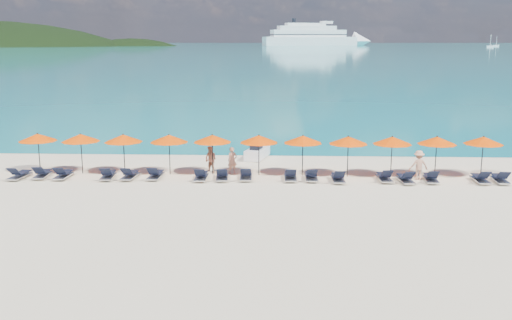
{
  "coord_description": "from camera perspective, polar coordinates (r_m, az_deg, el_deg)",
  "views": [
    {
      "loc": [
        1.2,
        -25.97,
        7.39
      ],
      "look_at": [
        0.0,
        3.0,
        1.2
      ],
      "focal_mm": 40.0,
      "sensor_mm": 36.0,
      "label": 1
    }
  ],
  "objects": [
    {
      "name": "lounger_2",
      "position": [
        32.42,
        -18.71,
        -1.35
      ],
      "size": [
        0.63,
        1.7,
        0.66
      ],
      "rotation": [
        0.0,
        0.0,
        -0.0
      ],
      "color": "silver",
      "rests_on": "ground"
    },
    {
      "name": "beachgoer_a",
      "position": [
        31.73,
        -2.38,
        -0.04
      ],
      "size": [
        0.65,
        0.56,
        1.5
      ],
      "primitive_type": "imported",
      "rotation": [
        0.0,
        0.0,
        0.46
      ],
      "color": "tan",
      "rests_on": "ground"
    },
    {
      "name": "cruise_ship",
      "position": [
        641.1,
        6.37,
        12.11
      ],
      "size": [
        123.97,
        52.77,
        34.34
      ],
      "rotation": [
        0.0,
        0.0,
        0.28
      ],
      "color": "white",
      "rests_on": "ground"
    },
    {
      "name": "lounger_3",
      "position": [
        31.58,
        -14.58,
        -1.44
      ],
      "size": [
        0.76,
        1.75,
        0.66
      ],
      "rotation": [
        0.0,
        0.0,
        0.08
      ],
      "color": "silver",
      "rests_on": "ground"
    },
    {
      "name": "lounger_15",
      "position": [
        32.05,
        21.53,
        -1.7
      ],
      "size": [
        0.64,
        1.71,
        0.66
      ],
      "rotation": [
        0.0,
        0.0,
        -0.01
      ],
      "color": "silver",
      "rests_on": "ground"
    },
    {
      "name": "lounger_14",
      "position": [
        31.31,
        17.1,
        -1.7
      ],
      "size": [
        0.76,
        1.75,
        0.66
      ],
      "rotation": [
        0.0,
        0.0,
        -0.09
      ],
      "color": "silver",
      "rests_on": "ground"
    },
    {
      "name": "umbrella_10",
      "position": [
        33.08,
        21.8,
        1.83
      ],
      "size": [
        2.1,
        2.1,
        2.28
      ],
      "color": "black",
      "rests_on": "ground"
    },
    {
      "name": "lounger_13",
      "position": [
        30.81,
        14.73,
        -1.78
      ],
      "size": [
        0.73,
        1.74,
        0.66
      ],
      "rotation": [
        0.0,
        0.0,
        0.07
      ],
      "color": "silver",
      "rests_on": "ground"
    },
    {
      "name": "lounger_4",
      "position": [
        31.35,
        -12.5,
        -1.43
      ],
      "size": [
        0.72,
        1.73,
        0.66
      ],
      "rotation": [
        0.0,
        0.0,
        -0.06
      ],
      "color": "silver",
      "rests_on": "ground"
    },
    {
      "name": "lounger_6",
      "position": [
        30.49,
        -5.51,
        -1.58
      ],
      "size": [
        0.64,
        1.71,
        0.66
      ],
      "rotation": [
        0.0,
        0.0,
        0.01
      ],
      "color": "silver",
      "rests_on": "ground"
    },
    {
      "name": "lounger_8",
      "position": [
        30.47,
        -1.01,
        -1.53
      ],
      "size": [
        0.68,
        1.72,
        0.66
      ],
      "rotation": [
        0.0,
        0.0,
        0.04
      ],
      "color": "silver",
      "rests_on": "ground"
    },
    {
      "name": "lounger_7",
      "position": [
        30.46,
        -3.42,
        -1.56
      ],
      "size": [
        0.75,
        1.74,
        0.66
      ],
      "rotation": [
        0.0,
        0.0,
        0.08
      ],
      "color": "silver",
      "rests_on": "ground"
    },
    {
      "name": "umbrella_2",
      "position": [
        32.19,
        -13.13,
        2.12
      ],
      "size": [
        2.1,
        2.1,
        2.28
      ],
      "color": "black",
      "rests_on": "ground"
    },
    {
      "name": "umbrella_9",
      "position": [
        32.22,
        17.64,
        1.88
      ],
      "size": [
        2.1,
        2.1,
        2.28
      ],
      "color": "black",
      "rests_on": "ground"
    },
    {
      "name": "beachgoer_b",
      "position": [
        32.09,
        -4.55,
        0.05
      ],
      "size": [
        0.83,
        0.74,
        1.49
      ],
      "primitive_type": "imported",
      "rotation": [
        0.0,
        0.0,
        -0.56
      ],
      "color": "tan",
      "rests_on": "ground"
    },
    {
      "name": "umbrella_0",
      "position": [
        33.92,
        -20.99,
        2.13
      ],
      "size": [
        2.1,
        2.1,
        2.28
      ],
      "color": "black",
      "rests_on": "ground"
    },
    {
      "name": "lounger_12",
      "position": [
        30.88,
        12.72,
        -1.65
      ],
      "size": [
        0.69,
        1.73,
        0.66
      ],
      "rotation": [
        0.0,
        0.0,
        0.04
      ],
      "color": "silver",
      "rests_on": "ground"
    },
    {
      "name": "lounger_5",
      "position": [
        31.12,
        -10.03,
        -1.43
      ],
      "size": [
        0.68,
        1.72,
        0.66
      ],
      "rotation": [
        0.0,
        0.0,
        -0.04
      ],
      "color": "silver",
      "rests_on": "ground"
    },
    {
      "name": "umbrella_8",
      "position": [
        31.57,
        13.47,
        1.92
      ],
      "size": [
        2.1,
        2.1,
        2.28
      ],
      "color": "black",
      "rests_on": "ground"
    },
    {
      "name": "lounger_11",
      "position": [
        30.27,
        8.21,
        -1.75
      ],
      "size": [
        0.66,
        1.71,
        0.66
      ],
      "rotation": [
        0.0,
        0.0,
        0.02
      ],
      "color": "silver",
      "rests_on": "ground"
    },
    {
      "name": "lounger_0",
      "position": [
        33.17,
        -22.58,
        -1.35
      ],
      "size": [
        0.78,
        1.75,
        0.66
      ],
      "rotation": [
        0.0,
        0.0,
        -0.1
      ],
      "color": "silver",
      "rests_on": "ground"
    },
    {
      "name": "ground",
      "position": [
        27.03,
        -0.26,
        -3.82
      ],
      "size": [
        1400.0,
        1400.0,
        0.0
      ],
      "primitive_type": "plane",
      "color": "beige"
    },
    {
      "name": "umbrella_4",
      "position": [
        31.36,
        -4.39,
        2.15
      ],
      "size": [
        2.1,
        2.1,
        2.28
      ],
      "color": "black",
      "rests_on": "ground"
    },
    {
      "name": "headland_small",
      "position": [
        606.65,
        -12.18,
        7.77
      ],
      "size": [
        162.0,
        126.0,
        85.5
      ],
      "color": "black",
      "rests_on": "ground"
    },
    {
      "name": "lounger_1",
      "position": [
        32.95,
        -20.59,
        -1.27
      ],
      "size": [
        0.75,
        1.74,
        0.66
      ],
      "rotation": [
        0.0,
        0.0,
        0.08
      ],
      "color": "silver",
      "rests_on": "ground"
    },
    {
      "name": "sailboat_near",
      "position": [
        615.41,
        22.89,
        10.52
      ],
      "size": [
        5.47,
        1.82,
        10.03
      ],
      "color": "white",
      "rests_on": "ground"
    },
    {
      "name": "umbrella_6",
      "position": [
        31.13,
        4.71,
        2.07
      ],
      "size": [
        2.1,
        2.1,
        2.28
      ],
      "color": "black",
      "rests_on": "ground"
    },
    {
      "name": "jetski",
      "position": [
        35.88,
        0.11,
        0.8
      ],
      "size": [
        1.58,
        2.83,
        0.95
      ],
      "rotation": [
        0.0,
        0.0,
        -0.23
      ],
      "color": "white",
      "rests_on": "ground"
    },
    {
      "name": "umbrella_3",
      "position": [
        31.65,
        -8.69,
        2.13
      ],
      "size": [
        2.1,
        2.1,
        2.28
      ],
      "color": "black",
      "rests_on": "ground"
    },
    {
      "name": "umbrella_7",
      "position": [
        31.16,
        9.22,
        1.96
      ],
      "size": [
        2.1,
        2.1,
        2.28
      ],
      "color": "black",
      "rests_on": "ground"
    },
    {
      "name": "umbrella_1",
      "position": [
        32.99,
        -17.14,
        2.14
      ],
      "size": [
        2.1,
        2.1,
        2.28
      ],
      "color": "black",
      "rests_on": "ground"
    },
    {
      "name": "lounger_16",
      "position": [
        32.42,
        23.22,
        -1.69
      ],
      "size": [
        0.74,
        1.74,
        0.66
      ],
      "rotation": [
        0.0,
        0.0,
        -0.07
      ],
      "color": "silver",
      "rests_on": "ground"
    },
    {
      "name": "beachgoer_c",
      "position": [
        31.55,
        15.95,
        -0.49
      ],
      "size": [
        1.08,
        0.62,
        1.58
      ],
      "primitive_type": "imported",
      "rotation": [
        0.0,
        0.0,
        3.28
      ],
      "color": "tan",
      "rests_on": "ground"
    },
    {
      "name": "sea",
      "position": [
        686.02,
        2.32,
        11.42
      ],
      "size": [
        1600.0,
        1300.0,
        0.01
      ],
      "primitive_type": "cube",
      "color": "#1FA9B2",
      "rests_on": "ground"
    },
    {
      "name": "umbrella_5",
      "position": [
        31.13,
        0.29,
        2.11
      ],
      "size": [
        2.1,
        2.1,
        2.28
      ],
      "color": "black",
      "rests_on": "ground"
    },
    {
      "name": "sailboat_far",
      "position": [
        545.41,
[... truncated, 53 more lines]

